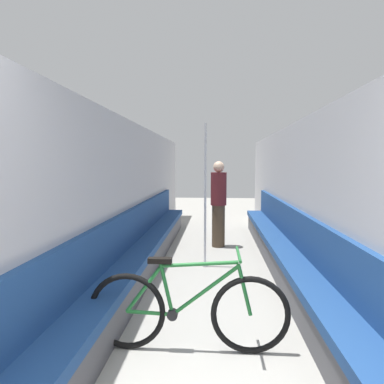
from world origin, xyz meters
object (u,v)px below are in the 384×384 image
object	(u,v)px
bicycle	(188,310)
grab_pole_near	(205,198)
bench_seat_row_left	(143,251)
bench_seat_row_right	(286,254)
passenger_standing	(219,203)

from	to	relation	value
bicycle	grab_pole_near	size ratio (longest dim) A/B	0.78
bench_seat_row_left	grab_pole_near	size ratio (longest dim) A/B	3.25
bench_seat_row_right	bicycle	xyz separation A→B (m)	(-1.23, -2.08, 0.04)
bench_seat_row_left	bicycle	size ratio (longest dim) A/B	4.17
bench_seat_row_left	bicycle	xyz separation A→B (m)	(0.84, -2.08, 0.04)
bench_seat_row_right	bicycle	size ratio (longest dim) A/B	4.17
passenger_standing	bicycle	bearing A→B (deg)	-4.20
bench_seat_row_left	bench_seat_row_right	xyz separation A→B (m)	(2.07, 0.00, 0.00)
bench_seat_row_right	passenger_standing	distance (m)	1.97
bench_seat_row_right	passenger_standing	xyz separation A→B (m)	(-0.95, 1.64, 0.53)
bench_seat_row_right	passenger_standing	size ratio (longest dim) A/B	4.36
bench_seat_row_left	bench_seat_row_right	world-z (taller)	same
bicycle	bench_seat_row_left	bearing A→B (deg)	119.14
bench_seat_row_right	bicycle	bearing A→B (deg)	-120.73
bench_seat_row_left	bicycle	distance (m)	2.24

